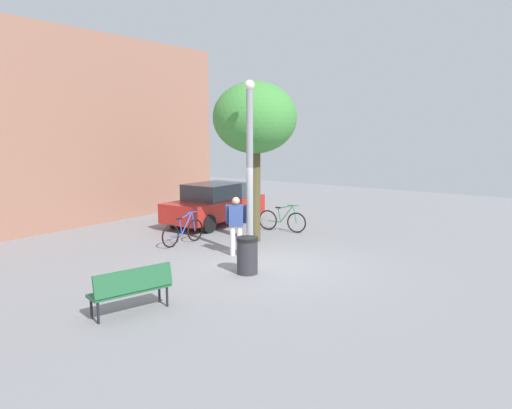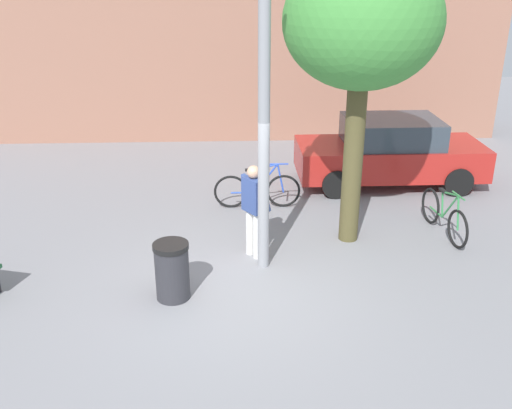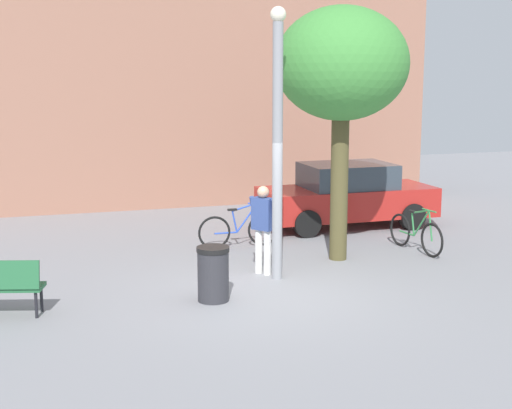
{
  "view_description": "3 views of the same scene",
  "coord_description": "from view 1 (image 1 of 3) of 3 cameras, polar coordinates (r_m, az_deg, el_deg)",
  "views": [
    {
      "loc": [
        -10.73,
        -7.19,
        3.57
      ],
      "look_at": [
        0.49,
        0.66,
        1.49
      ],
      "focal_mm": 35.3,
      "sensor_mm": 36.0,
      "label": 1
    },
    {
      "loc": [
        -0.01,
        -7.86,
        4.78
      ],
      "look_at": [
        0.36,
        0.67,
        1.21
      ],
      "focal_mm": 40.8,
      "sensor_mm": 36.0,
      "label": 2
    },
    {
      "loc": [
        -3.78,
        -11.6,
        3.78
      ],
      "look_at": [
        0.15,
        1.07,
        1.36
      ],
      "focal_mm": 52.13,
      "sensor_mm": 36.0,
      "label": 3
    }
  ],
  "objects": [
    {
      "name": "ground_plane",
      "position": [
        13.4,
        1.12,
        -6.82
      ],
      "size": [
        36.0,
        36.0,
        0.0
      ],
      "primitive_type": "plane",
      "color": "gray"
    },
    {
      "name": "building_facade",
      "position": [
        19.73,
        -22.29,
        7.87
      ],
      "size": [
        15.29,
        2.0,
        7.06
      ],
      "primitive_type": "cube",
      "color": "#9E6B56",
      "rests_on": "ground_plane"
    },
    {
      "name": "lamppost",
      "position": [
        13.85,
        -0.72,
        4.56
      ],
      "size": [
        0.28,
        0.28,
        4.86
      ],
      "color": "gray",
      "rests_on": "ground_plane"
    },
    {
      "name": "person_by_lamppost",
      "position": [
        14.16,
        -2.28,
        -1.97
      ],
      "size": [
        0.53,
        0.61,
        1.67
      ],
      "color": "white",
      "rests_on": "ground_plane"
    },
    {
      "name": "park_bench",
      "position": [
        10.12,
        -13.9,
        -9.01
      ],
      "size": [
        1.67,
        0.88,
        0.92
      ],
      "color": "#236038",
      "rests_on": "ground_plane"
    },
    {
      "name": "plaza_tree",
      "position": [
        15.72,
        -0.13,
        9.61
      ],
      "size": [
        2.6,
        2.6,
        5.0
      ],
      "color": "brown",
      "rests_on": "ground_plane"
    },
    {
      "name": "bicycle_blue",
      "position": [
        15.79,
        -8.24,
        -3.1
      ],
      "size": [
        1.81,
        0.08,
        0.97
      ],
      "color": "black",
      "rests_on": "ground_plane"
    },
    {
      "name": "bicycle_green",
      "position": [
        17.59,
        2.99,
        -1.82
      ],
      "size": [
        0.28,
        1.8,
        0.97
      ],
      "color": "black",
      "rests_on": "ground_plane"
    },
    {
      "name": "parked_car_red",
      "position": [
        18.83,
        -4.68,
        0.06
      ],
      "size": [
        4.21,
        1.84,
        1.55
      ],
      "color": "#AD231E",
      "rests_on": "ground_plane"
    },
    {
      "name": "trash_bin",
      "position": [
        12.49,
        -1.0,
        -5.78
      ],
      "size": [
        0.54,
        0.54,
        0.92
      ],
      "color": "#2D2D33",
      "rests_on": "ground_plane"
    }
  ]
}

